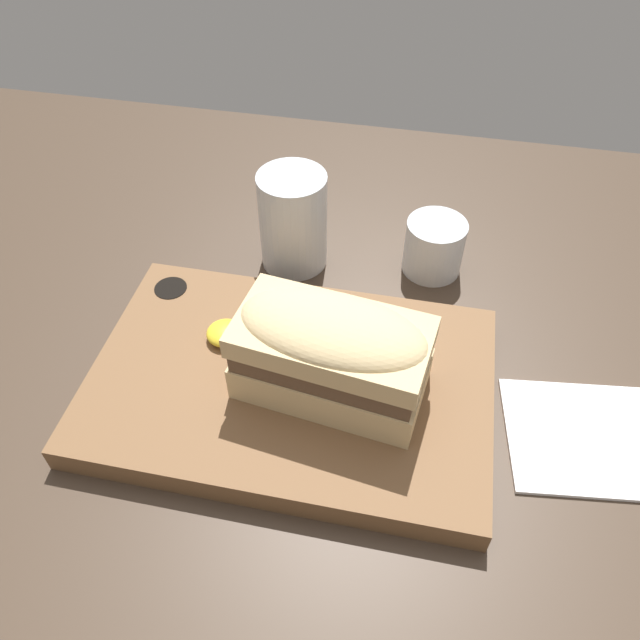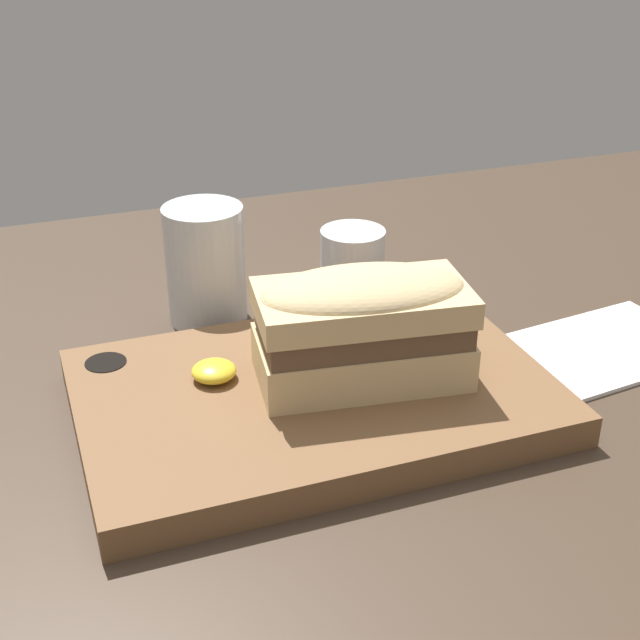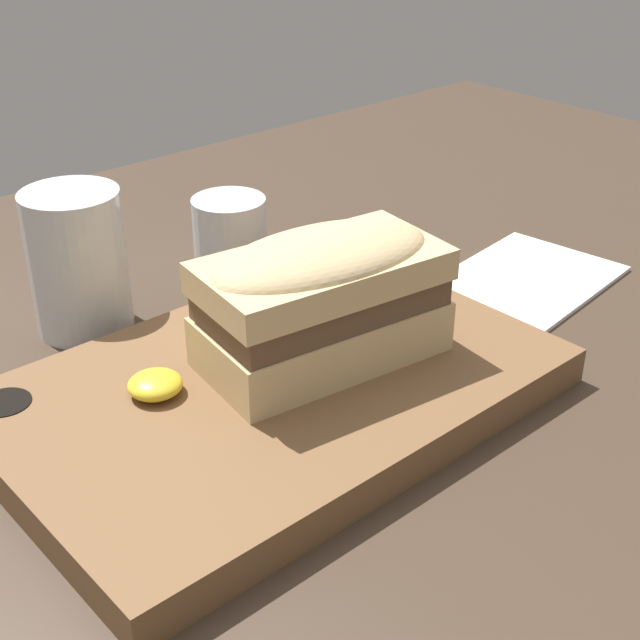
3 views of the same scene
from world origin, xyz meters
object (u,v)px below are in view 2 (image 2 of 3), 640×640
Objects in this scene: water_glass at (206,272)px; wine_glass at (352,262)px; serving_board at (312,396)px; sandwich at (362,322)px; napkin at (607,347)px.

wine_glass is at bearing 6.45° from water_glass.
serving_board is 20.37cm from water_glass.
water_glass reaches higher than wine_glass.
sandwich is 1.54× the size of water_glass.
sandwich is at bearing -7.64° from serving_board.
napkin is at bearing -29.47° from water_glass.
wine_glass is (12.22, 21.43, 1.63)cm from serving_board.
serving_board is 2.12× the size of sandwich.
napkin is (34.05, -19.24, -4.95)cm from water_glass.
water_glass is at bearing 102.01° from serving_board.
water_glass is 0.62× the size of napkin.
sandwich is 26.86cm from napkin.
wine_glass is 0.36× the size of napkin.
napkin is (25.71, 0.89, -7.71)cm from sandwich.
water_glass is (-4.16, 19.58, 3.76)cm from serving_board.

